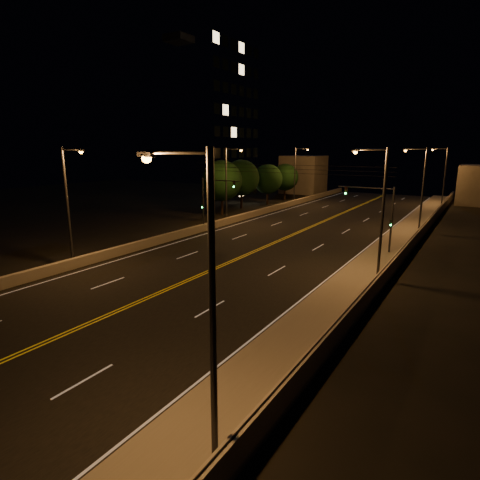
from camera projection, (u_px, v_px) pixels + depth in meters
The scene contains 24 objects.
road at pixel (232, 261), 34.32m from camera, with size 18.00×120.00×0.02m, color black.
sidewalk at pixel (359, 281), 28.78m from camera, with size 3.60×120.00×0.30m, color gray.
curb at pixel (333, 278), 29.75m from camera, with size 0.14×120.00×0.15m, color gray.
parapet_wall at pixel (383, 276), 27.79m from camera, with size 0.30×120.00×1.00m, color #A39988.
jersey_barrier at pixel (148, 243), 39.21m from camera, with size 0.45×120.00×0.83m, color #A39988.
distant_building_right at pixel (478, 185), 69.09m from camera, with size 6.00×10.00×6.59m, color gray.
distant_building_left at pixel (303, 174), 85.85m from camera, with size 8.00×8.00×7.87m, color gray.
parapet_rail at pixel (384, 269), 27.68m from camera, with size 0.06×0.06×120.00m, color black.
lane_markings at pixel (232, 261), 34.26m from camera, with size 17.32×116.00×0.00m.
streetlight_0 at pixel (205, 296), 11.11m from camera, with size 2.55×0.28×9.51m.
streetlight_1 at pixel (379, 206), 28.30m from camera, with size 2.55×0.28×9.51m.
streetlight_2 at pixel (421, 185), 44.73m from camera, with size 2.55×0.28×9.51m.
streetlight_3 at pixel (443, 173), 65.29m from camera, with size 2.55×0.28×9.51m.
streetlight_4 at pixel (69, 200), 31.38m from camera, with size 2.55×0.28×9.51m.
streetlight_5 at pixel (228, 181), 50.23m from camera, with size 2.55×0.28×9.51m.
streetlight_6 at pixel (296, 172), 67.76m from camera, with size 2.55×0.28×9.51m.
traffic_signal_right at pixel (381, 212), 35.88m from camera, with size 5.11×0.31×6.17m.
traffic_signal_left at pixel (210, 198), 45.48m from camera, with size 5.11×0.31×6.17m.
overhead_wires at pixel (283, 169), 40.55m from camera, with size 22.00×0.03×0.83m.
building_tower at pixel (181, 124), 72.53m from camera, with size 24.00×15.00×28.51m.
tree_0 at pixel (222, 181), 56.93m from camera, with size 5.78×5.78×7.83m.
tree_1 at pixel (241, 178), 63.38m from camera, with size 5.69×5.69×7.71m.
tree_2 at pixel (268, 179), 68.18m from camera, with size 5.04×5.04×6.83m.
tree_3 at pixel (285, 177), 73.92m from camera, with size 4.92×4.92×6.66m.
Camera 1 is at (17.86, -7.81, 9.47)m, focal length 30.00 mm.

